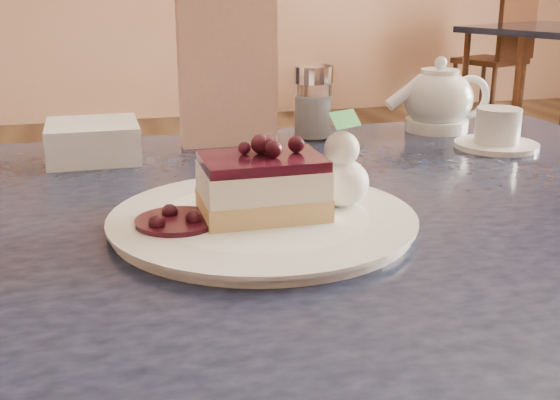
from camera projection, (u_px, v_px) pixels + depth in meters
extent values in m
cube|color=#212741|center=(252.00, 228.00, 0.79)|extent=(1.27, 0.85, 0.04)
cylinder|color=black|center=(495.00, 331.00, 1.38)|extent=(0.05, 0.05, 0.75)
cylinder|color=white|center=(263.00, 221.00, 0.73)|extent=(0.31, 0.31, 0.01)
cube|color=#E2B571|center=(263.00, 205.00, 0.73)|extent=(0.13, 0.09, 0.02)
cube|color=white|center=(262.00, 180.00, 0.72)|extent=(0.12, 0.09, 0.03)
cube|color=black|center=(262.00, 161.00, 0.71)|extent=(0.12, 0.09, 0.01)
ellipsoid|color=white|center=(341.00, 182.00, 0.75)|extent=(0.06, 0.06, 0.05)
cylinder|color=black|center=(177.00, 222.00, 0.70)|extent=(0.08, 0.08, 0.01)
cylinder|color=white|center=(496.00, 145.00, 1.07)|extent=(0.13, 0.13, 0.01)
cylinder|color=white|center=(498.00, 125.00, 1.06)|extent=(0.07, 0.07, 0.05)
ellipsoid|color=white|center=(438.00, 102.00, 1.18)|extent=(0.12, 0.12, 0.10)
cylinder|color=white|center=(440.00, 69.00, 1.16)|extent=(0.06, 0.06, 0.01)
cylinder|color=white|center=(395.00, 104.00, 1.16)|extent=(0.06, 0.02, 0.05)
cube|color=beige|center=(228.00, 70.00, 1.06)|extent=(0.15, 0.03, 0.23)
cylinder|color=white|center=(313.00, 111.00, 1.12)|extent=(0.06, 0.06, 0.09)
cylinder|color=silver|center=(313.00, 74.00, 1.10)|extent=(0.06, 0.06, 0.03)
cube|color=white|center=(93.00, 141.00, 1.00)|extent=(0.13, 0.13, 0.05)
cube|color=#212741|center=(551.00, 29.00, 4.55)|extent=(1.21, 1.11, 0.04)
cylinder|color=black|center=(516.00, 96.00, 4.26)|extent=(0.04, 0.04, 0.70)
cylinder|color=black|center=(464.00, 82.00, 4.85)|extent=(0.04, 0.04, 0.70)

